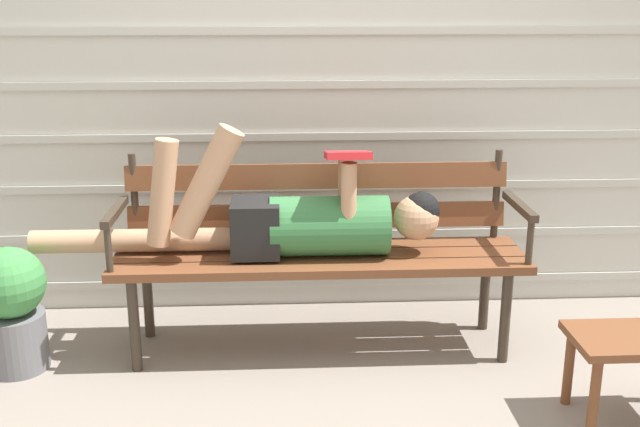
% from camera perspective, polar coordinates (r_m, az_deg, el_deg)
% --- Properties ---
extents(ground_plane, '(12.00, 12.00, 0.00)m').
position_cam_1_polar(ground_plane, '(3.29, 0.07, -10.71)').
color(ground_plane, gray).
extents(house_siding, '(5.37, 0.08, 2.18)m').
position_cam_1_polar(house_siding, '(3.56, -0.44, 9.79)').
color(house_siding, beige).
rests_on(house_siding, ground).
extents(park_bench, '(1.74, 0.43, 0.84)m').
position_cam_1_polar(park_bench, '(3.24, -0.06, -1.99)').
color(park_bench, brown).
rests_on(park_bench, ground).
extents(reclining_person, '(1.72, 0.25, 0.57)m').
position_cam_1_polar(reclining_person, '(3.14, -2.11, -0.41)').
color(reclining_person, '#33703D').
extents(footstool, '(0.45, 0.29, 0.33)m').
position_cam_1_polar(footstool, '(2.95, 22.62, -9.59)').
color(footstool, brown).
rests_on(footstool, ground).
extents(potted_plant, '(0.29, 0.29, 0.52)m').
position_cam_1_polar(potted_plant, '(3.32, -22.28, -6.45)').
color(potted_plant, slate).
rests_on(potted_plant, ground).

